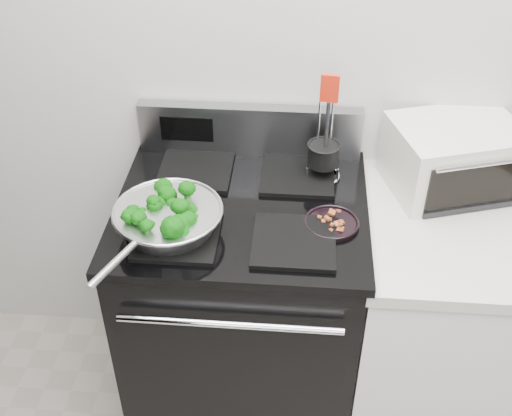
# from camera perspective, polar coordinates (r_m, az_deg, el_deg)

# --- Properties ---
(back_wall) EXTENTS (4.00, 0.02, 2.70)m
(back_wall) POSITION_cam_1_polar(r_m,az_deg,el_deg) (2.09, 7.96, 14.33)
(back_wall) COLOR beige
(back_wall) RESTS_ON ground
(gas_range) EXTENTS (0.79, 0.69, 1.13)m
(gas_range) POSITION_cam_1_polar(r_m,az_deg,el_deg) (2.32, -1.14, -8.80)
(gas_range) COLOR black
(gas_range) RESTS_ON floor
(counter) EXTENTS (0.62, 0.68, 0.92)m
(counter) POSITION_cam_1_polar(r_m,az_deg,el_deg) (2.38, 15.76, -9.95)
(counter) COLOR white
(counter) RESTS_ON floor
(skillet) EXTENTS (0.33, 0.49, 0.07)m
(skillet) POSITION_cam_1_polar(r_m,az_deg,el_deg) (1.89, -7.83, -0.88)
(skillet) COLOR silver
(skillet) RESTS_ON gas_range
(broccoli_pile) EXTENTS (0.25, 0.25, 0.09)m
(broccoli_pile) POSITION_cam_1_polar(r_m,az_deg,el_deg) (1.88, -7.84, -0.40)
(broccoli_pile) COLOR black
(broccoli_pile) RESTS_ON skillet
(bacon_plate) EXTENTS (0.17, 0.17, 0.04)m
(bacon_plate) POSITION_cam_1_polar(r_m,az_deg,el_deg) (1.93, 6.74, -1.08)
(bacon_plate) COLOR black
(bacon_plate) RESTS_ON gas_range
(utensil_holder) EXTENTS (0.12, 0.12, 0.38)m
(utensil_holder) POSITION_cam_1_polar(r_m,az_deg,el_deg) (2.10, 5.97, 4.29)
(utensil_holder) COLOR silver
(utensil_holder) RESTS_ON gas_range
(toaster_oven) EXTENTS (0.46, 0.40, 0.23)m
(toaster_oven) POSITION_cam_1_polar(r_m,az_deg,el_deg) (2.17, 17.14, 4.33)
(toaster_oven) COLOR silver
(toaster_oven) RESTS_ON counter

